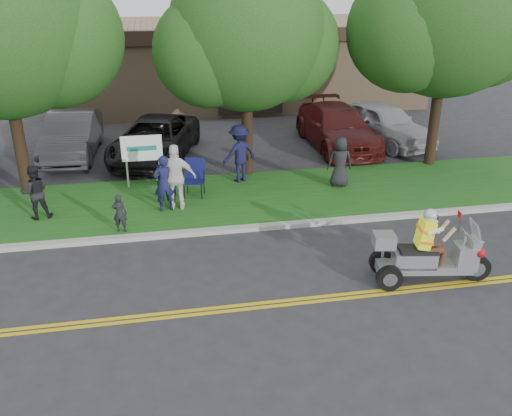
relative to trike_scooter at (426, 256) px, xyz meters
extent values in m
plane|color=#28282B|center=(-3.21, 0.20, -0.61)|extent=(120.00, 120.00, 0.00)
cube|color=gold|center=(-3.21, -0.38, -0.61)|extent=(60.00, 0.10, 0.01)
cube|color=gold|center=(-3.21, -0.22, -0.61)|extent=(60.00, 0.10, 0.01)
cube|color=#A8A89E|center=(-3.21, 3.25, -0.55)|extent=(60.00, 0.25, 0.12)
cube|color=#175516|center=(-3.21, 5.40, -0.56)|extent=(60.00, 4.00, 0.10)
cube|color=#9E7F5B|center=(-1.21, 19.20, 1.39)|extent=(18.00, 8.00, 4.00)
cube|color=black|center=(-1.21, 15.15, 3.09)|extent=(18.00, 0.30, 0.60)
cylinder|color=#332114|center=(-9.71, 7.20, 1.68)|extent=(0.36, 0.36, 4.59)
sphere|color=#174614|center=(-8.36, 7.50, 3.98)|extent=(4.05, 4.05, 4.05)
cylinder|color=#332114|center=(-2.71, 7.40, 1.49)|extent=(0.36, 0.36, 4.20)
sphere|color=#174614|center=(-2.71, 7.40, 4.04)|extent=(4.80, 4.80, 4.80)
sphere|color=#174614|center=(-1.51, 7.70, 3.59)|extent=(3.60, 3.60, 3.60)
sphere|color=#174614|center=(-3.91, 7.20, 3.51)|extent=(3.36, 3.36, 3.36)
cylinder|color=#332114|center=(3.79, 7.20, 1.77)|extent=(0.36, 0.36, 4.76)
sphere|color=#174614|center=(3.79, 7.20, 4.66)|extent=(5.60, 5.60, 5.60)
sphere|color=#174614|center=(5.19, 7.50, 4.15)|extent=(4.20, 4.20, 4.20)
sphere|color=#174614|center=(2.39, 7.00, 4.06)|extent=(3.92, 3.92, 3.92)
cylinder|color=silver|center=(-6.61, 6.80, -0.06)|extent=(0.06, 0.06, 1.10)
cylinder|color=silver|center=(-5.61, 6.80, -0.06)|extent=(0.06, 0.06, 1.10)
cube|color=white|center=(-6.11, 6.80, 0.74)|extent=(1.25, 0.06, 0.80)
cylinder|color=black|center=(1.14, -0.20, -0.31)|extent=(0.62, 0.24, 0.61)
cylinder|color=black|center=(-0.92, -0.21, -0.33)|extent=(0.59, 0.25, 0.57)
cylinder|color=black|center=(-0.79, 0.51, -0.33)|extent=(0.59, 0.25, 0.57)
cube|color=#A0A2A9|center=(0.04, -0.01, -0.27)|extent=(1.98, 0.79, 0.18)
cube|color=#A0A2A9|center=(-0.25, 0.05, -0.05)|extent=(0.98, 0.61, 0.36)
cube|color=black|center=(-0.20, 0.04, 0.16)|extent=(0.87, 0.56, 0.10)
cube|color=#A0A2A9|center=(0.84, -0.14, 0.00)|extent=(0.53, 0.56, 0.56)
cube|color=silver|center=(0.98, -0.17, 0.59)|extent=(0.27, 0.49, 0.49)
cube|color=#A0A2A9|center=(-0.95, 0.17, 0.40)|extent=(0.52, 0.50, 0.30)
sphere|color=#B20C0F|center=(1.05, -0.32, 0.18)|extent=(0.22, 0.22, 0.22)
cube|color=yellow|center=(-0.09, 0.02, 0.57)|extent=(0.41, 0.46, 0.66)
sphere|color=silver|center=(-0.04, 0.01, 0.99)|extent=(0.29, 0.29, 0.29)
cylinder|color=black|center=(-5.67, 5.43, -0.30)|extent=(0.03, 0.03, 0.42)
cylinder|color=black|center=(-5.22, 5.39, -0.30)|extent=(0.03, 0.03, 0.42)
cylinder|color=black|center=(-5.64, 5.85, -0.30)|extent=(0.03, 0.03, 0.42)
cylinder|color=black|center=(-5.18, 5.81, -0.30)|extent=(0.03, 0.03, 0.42)
cube|color=#0F0F46|center=(-5.43, 5.62, -0.08)|extent=(0.56, 0.52, 0.04)
cube|color=#0F0F46|center=(-5.41, 5.84, 0.20)|extent=(0.53, 0.20, 0.56)
cylinder|color=black|center=(-4.93, 5.50, -0.27)|extent=(0.03, 0.03, 0.47)
cylinder|color=black|center=(-4.44, 5.37, -0.27)|extent=(0.03, 0.03, 0.47)
cylinder|color=black|center=(-4.81, 5.96, -0.27)|extent=(0.03, 0.03, 0.47)
cylinder|color=black|center=(-4.32, 5.83, -0.27)|extent=(0.03, 0.03, 0.47)
cube|color=#10124A|center=(-4.63, 5.66, -0.03)|extent=(0.70, 0.67, 0.04)
cube|color=#10124A|center=(-4.56, 5.91, 0.29)|extent=(0.61, 0.32, 0.64)
imported|color=#16193F|center=(-5.52, 4.77, 0.31)|extent=(0.64, 0.46, 1.62)
imported|color=black|center=(-8.97, 4.88, 0.25)|extent=(0.84, 0.72, 1.52)
imported|color=white|center=(-5.17, 4.82, 0.44)|extent=(1.16, 0.60, 1.90)
imported|color=#141337|center=(-3.08, 6.70, 0.42)|extent=(1.38, 1.11, 1.86)
imported|color=black|center=(-0.06, 5.69, 0.29)|extent=(0.82, 0.58, 1.58)
imported|color=black|center=(-6.71, 3.60, 0.01)|extent=(0.42, 0.33, 1.04)
imported|color=#2F2E31|center=(-8.71, 10.70, 0.18)|extent=(1.90, 4.89, 1.59)
imported|color=black|center=(-5.71, 9.88, 0.12)|extent=(3.86, 5.75, 1.46)
imported|color=#481210|center=(1.29, 10.02, 0.17)|extent=(2.33, 5.46, 1.57)
imported|color=#A5A7AC|center=(3.24, 10.15, 0.20)|extent=(3.37, 5.12, 1.62)
camera|label=1|loc=(-5.61, -9.57, 5.74)|focal=38.00mm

